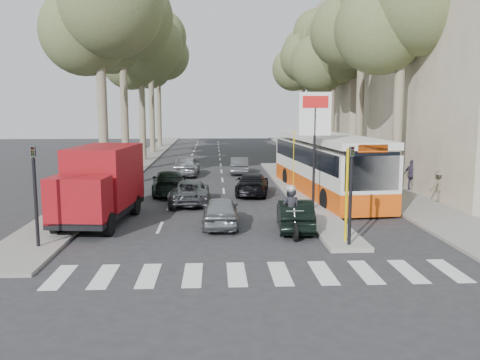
% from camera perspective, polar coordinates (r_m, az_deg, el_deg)
% --- Properties ---
extents(ground, '(120.00, 120.00, 0.00)m').
position_cam_1_polar(ground, '(19.23, 1.48, -6.64)').
color(ground, '#28282B').
rests_on(ground, ground).
extents(sidewalk_right, '(3.20, 70.00, 0.12)m').
position_cam_1_polar(sidewalk_right, '(44.94, 10.02, 1.93)').
color(sidewalk_right, gray).
rests_on(sidewalk_right, ground).
extents(median_left, '(2.40, 64.00, 0.12)m').
position_cam_1_polar(median_left, '(47.24, -10.89, 2.21)').
color(median_left, gray).
rests_on(median_left, ground).
extents(traffic_island, '(1.50, 26.00, 0.16)m').
position_cam_1_polar(traffic_island, '(30.29, 6.03, -1.00)').
color(traffic_island, gray).
rests_on(traffic_island, ground).
extents(building_far, '(11.00, 20.00, 16.00)m').
position_cam_1_polar(building_far, '(55.27, 15.23, 11.18)').
color(building_far, '#B7A88E').
rests_on(building_far, ground).
extents(billboard, '(1.50, 12.10, 5.60)m').
position_cam_1_polar(billboard, '(24.02, 8.38, 5.23)').
color(billboard, yellow).
rests_on(billboard, ground).
extents(traffic_light_island, '(0.16, 0.41, 3.60)m').
position_cam_1_polar(traffic_light_island, '(17.83, 12.35, 0.14)').
color(traffic_light_island, black).
rests_on(traffic_light_island, ground).
extents(traffic_light_left, '(0.16, 0.41, 3.60)m').
position_cam_1_polar(traffic_light_left, '(18.74, -22.08, 0.11)').
color(traffic_light_left, black).
rests_on(traffic_light_left, ground).
extents(tree_l_a, '(7.40, 7.20, 14.10)m').
position_cam_1_polar(tree_l_a, '(31.77, -15.31, 17.86)').
color(tree_l_a, '#6B604C').
rests_on(tree_l_a, ground).
extents(tree_l_b, '(7.40, 7.20, 14.88)m').
position_cam_1_polar(tree_l_b, '(39.66, -12.94, 16.98)').
color(tree_l_b, '#6B604C').
rests_on(tree_l_b, ground).
extents(tree_l_c, '(7.40, 7.20, 13.71)m').
position_cam_1_polar(tree_l_c, '(47.34, -10.93, 14.33)').
color(tree_l_c, '#6B604C').
rests_on(tree_l_c, ground).
extents(tree_l_d, '(7.40, 7.20, 15.66)m').
position_cam_1_polar(tree_l_d, '(55.43, -9.91, 15.24)').
color(tree_l_d, '#6B604C').
rests_on(tree_l_d, ground).
extents(tree_l_e, '(7.40, 7.20, 14.49)m').
position_cam_1_polar(tree_l_e, '(63.24, -9.08, 13.45)').
color(tree_l_e, '#6B604C').
rests_on(tree_l_e, ground).
extents(tree_r_a, '(7.40, 7.20, 14.10)m').
position_cam_1_polar(tree_r_a, '(31.00, 17.97, 18.00)').
color(tree_r_a, '#6B604C').
rests_on(tree_r_a, ground).
extents(tree_r_b, '(7.40, 7.20, 15.27)m').
position_cam_1_polar(tree_r_b, '(38.70, 13.79, 17.69)').
color(tree_r_b, '#6B604C').
rests_on(tree_r_b, ground).
extents(tree_r_c, '(7.40, 7.20, 13.32)m').
position_cam_1_polar(tree_r_c, '(46.09, 10.55, 14.07)').
color(tree_r_c, '#6B604C').
rests_on(tree_r_c, ground).
extents(tree_r_d, '(7.40, 7.20, 14.88)m').
position_cam_1_polar(tree_r_d, '(54.03, 8.67, 14.72)').
color(tree_r_d, '#6B604C').
rests_on(tree_r_d, ground).
extents(tree_r_e, '(7.40, 7.20, 14.10)m').
position_cam_1_polar(tree_r_e, '(61.81, 7.23, 13.28)').
color(tree_r_e, '#6B604C').
rests_on(tree_r_e, ground).
extents(silver_hatchback, '(1.51, 3.70, 1.26)m').
position_cam_1_polar(silver_hatchback, '(21.11, -2.22, -3.53)').
color(silver_hatchback, '#999CA0').
rests_on(silver_hatchback, ground).
extents(dark_hatchback, '(1.60, 3.87, 1.25)m').
position_cam_1_polar(dark_hatchback, '(20.69, 6.17, -3.84)').
color(dark_hatchback, black).
rests_on(dark_hatchback, ground).
extents(queue_car_a, '(2.17, 4.47, 1.22)m').
position_cam_1_polar(queue_car_a, '(26.04, -5.69, -1.34)').
color(queue_car_a, '#4B4E52').
rests_on(queue_car_a, ground).
extents(queue_car_b, '(2.28, 4.47, 1.24)m').
position_cam_1_polar(queue_car_b, '(28.57, 1.39, -0.43)').
color(queue_car_b, black).
rests_on(queue_car_b, ground).
extents(queue_car_c, '(1.90, 4.39, 1.48)m').
position_cam_1_polar(queue_car_c, '(36.58, -6.06, 1.64)').
color(queue_car_c, '#A9ACB2').
rests_on(queue_car_c, ground).
extents(queue_car_d, '(1.41, 3.70, 1.20)m').
position_cam_1_polar(queue_car_d, '(37.53, -0.08, 1.65)').
color(queue_car_d, '#54585C').
rests_on(queue_car_d, ground).
extents(queue_car_e, '(2.28, 4.79, 1.35)m').
position_cam_1_polar(queue_car_e, '(28.97, -7.96, -0.28)').
color(queue_car_e, black).
rests_on(queue_car_e, ground).
extents(red_truck, '(2.93, 6.27, 3.23)m').
position_cam_1_polar(red_truck, '(22.38, -15.37, -0.34)').
color(red_truck, black).
rests_on(red_truck, ground).
extents(city_bus, '(4.01, 13.18, 3.42)m').
position_cam_1_polar(city_bus, '(28.78, 9.63, 1.89)').
color(city_bus, '#DA4B0C').
rests_on(city_bus, ground).
extents(motorcycle, '(0.85, 2.33, 1.98)m').
position_cam_1_polar(motorcycle, '(19.83, 5.65, -3.55)').
color(motorcycle, black).
rests_on(motorcycle, ground).
extents(pedestrian_near, '(1.03, 1.13, 1.77)m').
position_cam_1_polar(pedestrian_near, '(31.04, 18.74, 0.55)').
color(pedestrian_near, '#3C334C').
rests_on(pedestrian_near, sidewalk_right).
extents(pedestrian_far, '(1.11, 0.65, 1.61)m').
position_cam_1_polar(pedestrian_far, '(27.73, 21.48, -0.63)').
color(pedestrian_far, brown).
rests_on(pedestrian_far, sidewalk_right).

